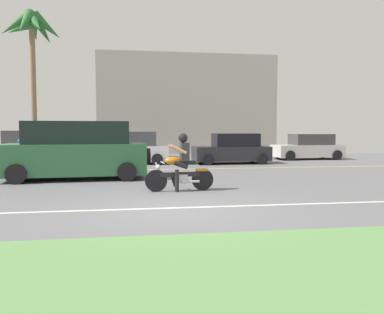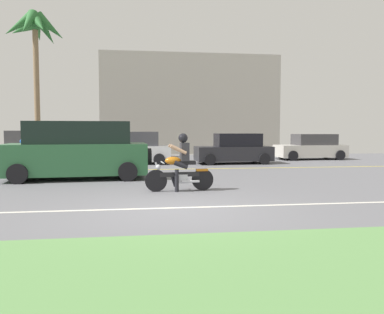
{
  "view_description": "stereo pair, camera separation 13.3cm",
  "coord_description": "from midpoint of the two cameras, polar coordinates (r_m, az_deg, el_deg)",
  "views": [
    {
      "loc": [
        -0.92,
        -8.2,
        1.69
      ],
      "look_at": [
        0.73,
        2.55,
        0.94
      ],
      "focal_mm": 36.69,
      "sensor_mm": 36.0,
      "label": 1
    },
    {
      "loc": [
        -0.79,
        -8.22,
        1.69
      ],
      "look_at": [
        0.73,
        2.55,
        0.94
      ],
      "focal_mm": 36.69,
      "sensor_mm": 36.0,
      "label": 2
    }
  ],
  "objects": [
    {
      "name": "parked_car_1",
      "position": [
        19.87,
        -9.3,
        1.16
      ],
      "size": [
        4.17,
        2.06,
        1.61
      ],
      "color": "silver",
      "rests_on": "ground"
    },
    {
      "name": "motorcyclist_distant",
      "position": [
        16.64,
        -23.59,
        -0.25
      ],
      "size": [
        1.54,
        0.71,
        1.35
      ],
      "color": "black",
      "rests_on": "ground"
    },
    {
      "name": "ground",
      "position": [
        11.37,
        -4.35,
        -4.73
      ],
      "size": [
        56.0,
        30.0,
        0.04
      ],
      "primitive_type": "cube",
      "color": "slate"
    },
    {
      "name": "lane_line_near",
      "position": [
        8.59,
        -2.89,
        -7.39
      ],
      "size": [
        50.4,
        0.12,
        0.01
      ],
      "primitive_type": "cube",
      "color": "silver",
      "rests_on": "ground"
    },
    {
      "name": "palm_tree_0",
      "position": [
        25.0,
        -22.42,
        16.3
      ],
      "size": [
        3.54,
        3.63,
        8.43
      ],
      "color": "#846B4C",
      "rests_on": "ground"
    },
    {
      "name": "building_far",
      "position": [
        29.54,
        -1.03,
        7.51
      ],
      "size": [
        12.75,
        4.0,
        7.06
      ],
      "primitive_type": "cube",
      "color": "#A8A399",
      "rests_on": "ground"
    },
    {
      "name": "grass_median",
      "position": [
        4.52,
        2.9,
        -17.65
      ],
      "size": [
        56.0,
        3.8,
        0.06
      ],
      "primitive_type": "cube",
      "color": "#5B8C4C",
      "rests_on": "ground"
    },
    {
      "name": "motorcyclist",
      "position": [
        10.86,
        -2.08,
        -1.42
      ],
      "size": [
        1.92,
        0.63,
        1.6
      ],
      "color": "black",
      "rests_on": "ground"
    },
    {
      "name": "parked_car_3",
      "position": [
        23.69,
        16.4,
        1.34
      ],
      "size": [
        3.95,
        1.9,
        1.46
      ],
      "color": "beige",
      "rests_on": "ground"
    },
    {
      "name": "suv_nearby",
      "position": [
        14.09,
        -16.72,
        0.81
      ],
      "size": [
        5.01,
        2.39,
        1.99
      ],
      "color": "#2D663D",
      "rests_on": "ground"
    },
    {
      "name": "parked_car_0",
      "position": [
        21.39,
        -23.02,
        1.16
      ],
      "size": [
        4.09,
        2.08,
        1.66
      ],
      "color": "white",
      "rests_on": "ground"
    },
    {
      "name": "lane_line_far",
      "position": [
        16.91,
        -5.8,
        -1.81
      ],
      "size": [
        50.4,
        0.12,
        0.01
      ],
      "primitive_type": "cube",
      "color": "yellow",
      "rests_on": "ground"
    },
    {
      "name": "parked_car_2",
      "position": [
        19.94,
        5.69,
        1.1
      ],
      "size": [
        3.82,
        1.87,
        1.52
      ],
      "color": "#232328",
      "rests_on": "ground"
    }
  ]
}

